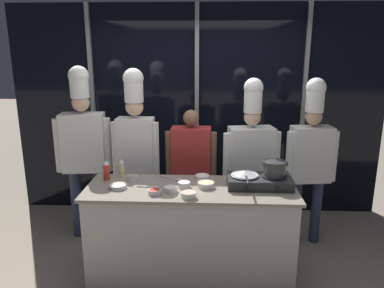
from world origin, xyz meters
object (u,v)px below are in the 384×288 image
object	(u,v)px
portable_stove	(259,181)
chef_head	(84,143)
prep_bowl_mushrooms	(133,178)
prep_bowl_garlic	(170,189)
frying_pan	(245,173)
serving_spoon_solid	(176,179)
squeeze_bottle_chili	(106,171)
prep_bowl_noodles	(118,186)
serving_spoon_slotted	(152,187)
squeeze_bottle_oil	(122,168)
prep_bowl_shrimp	(189,194)
prep_bowl_onion	(202,177)
prep_bowl_ginger	(206,184)
chef_sous	(136,143)
chef_line	(251,156)
person_guest	(191,163)
prep_bowl_rice	(184,184)
prep_bowl_chili_flakes	(155,191)
chef_pastry	(311,154)
stock_pot	(275,168)

from	to	relation	value
portable_stove	chef_head	size ratio (longest dim) A/B	0.30
prep_bowl_mushrooms	portable_stove	bearing A→B (deg)	-4.74
prep_bowl_garlic	chef_head	distance (m)	1.38
frying_pan	serving_spoon_solid	distance (m)	0.67
squeeze_bottle_chili	prep_bowl_noodles	xyz separation A→B (m)	(0.16, -0.22, -0.07)
prep_bowl_garlic	serving_spoon_slotted	bearing A→B (deg)	154.21
squeeze_bottle_oil	prep_bowl_garlic	bearing A→B (deg)	-35.44
prep_bowl_shrimp	prep_bowl_onion	bearing A→B (deg)	77.10
squeeze_bottle_oil	prep_bowl_ginger	world-z (taller)	squeeze_bottle_oil
prep_bowl_garlic	serving_spoon_slotted	world-z (taller)	prep_bowl_garlic
prep_bowl_shrimp	chef_sous	world-z (taller)	chef_sous
prep_bowl_garlic	chef_line	size ratio (longest dim) A/B	0.06
squeeze_bottle_oil	prep_bowl_garlic	distance (m)	0.65
prep_bowl_noodles	prep_bowl_mushrooms	size ratio (longest dim) A/B	1.63
serving_spoon_solid	person_guest	world-z (taller)	person_guest
portable_stove	squeeze_bottle_oil	world-z (taller)	squeeze_bottle_oil
prep_bowl_onion	prep_bowl_rice	bearing A→B (deg)	-124.55
prep_bowl_ginger	serving_spoon_slotted	distance (m)	0.50
squeeze_bottle_chili	prep_bowl_shrimp	size ratio (longest dim) A/B	1.49
frying_pan	person_guest	xyz separation A→B (m)	(-0.53, 0.69, -0.13)
prep_bowl_ginger	prep_bowl_shrimp	distance (m)	0.29
portable_stove	frying_pan	size ratio (longest dim) A/B	1.32
prep_bowl_chili_flakes	squeeze_bottle_oil	bearing A→B (deg)	131.71
chef_pastry	frying_pan	bearing A→B (deg)	33.31
squeeze_bottle_chili	prep_bowl_mushrooms	size ratio (longest dim) A/B	2.07
prep_bowl_mushrooms	chef_pastry	bearing A→B (deg)	16.30
person_guest	chef_line	distance (m)	0.67
stock_pot	prep_bowl_mushrooms	bearing A→B (deg)	175.75
serving_spoon_solid	chef_head	distance (m)	1.24
stock_pot	person_guest	world-z (taller)	person_guest
prep_bowl_shrimp	chef_pastry	xyz separation A→B (m)	(1.27, 0.94, 0.11)
prep_bowl_mushrooms	serving_spoon_slotted	size ratio (longest dim) A/B	0.44
prep_bowl_rice	serving_spoon_solid	world-z (taller)	prep_bowl_rice
prep_bowl_shrimp	chef_head	xyz separation A→B (m)	(-1.23, 0.99, 0.18)
frying_pan	prep_bowl_rice	world-z (taller)	frying_pan
stock_pot	prep_bowl_rice	bearing A→B (deg)	-175.25
frying_pan	prep_bowl_shrimp	distance (m)	0.60
chef_line	prep_bowl_garlic	bearing A→B (deg)	34.27
portable_stove	chef_line	size ratio (longest dim) A/B	0.32
chef_line	chef_head	bearing A→B (deg)	-12.70
squeeze_bottle_oil	prep_bowl_chili_flakes	bearing A→B (deg)	-48.29
portable_stove	prep_bowl_ginger	bearing A→B (deg)	-173.21
serving_spoon_solid	chef_pastry	xyz separation A→B (m)	(1.41, 0.51, 0.13)
prep_bowl_garlic	prep_bowl_mushrooms	distance (m)	0.48
prep_bowl_mushrooms	serving_spoon_slotted	xyz separation A→B (m)	(0.22, -0.19, -0.02)
prep_bowl_garlic	chef_sous	bearing A→B (deg)	120.58
person_guest	prep_bowl_rice	bearing A→B (deg)	89.78
prep_bowl_mushrooms	chef_sous	bearing A→B (deg)	96.59
prep_bowl_chili_flakes	chef_sous	distance (m)	0.92
squeeze_bottle_oil	stock_pot	bearing A→B (deg)	-7.73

